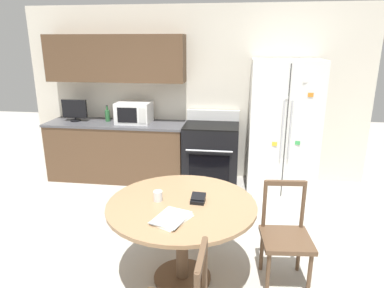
{
  "coord_description": "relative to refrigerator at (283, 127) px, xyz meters",
  "views": [
    {
      "loc": [
        0.69,
        -2.57,
        2.07
      ],
      "look_at": [
        0.17,
        1.15,
        0.95
      ],
      "focal_mm": 32.0,
      "sensor_mm": 36.0,
      "label": 1
    }
  ],
  "objects": [
    {
      "name": "ground_plane",
      "position": [
        -1.31,
        -2.22,
        -0.93
      ],
      "size": [
        14.0,
        14.0,
        0.0
      ],
      "primitive_type": "plane",
      "color": "#B2ADA3"
    },
    {
      "name": "back_wall",
      "position": [
        -1.61,
        0.37,
        0.51
      ],
      "size": [
        5.2,
        0.44,
        2.6
      ],
      "color": "silver",
      "rests_on": "ground_plane"
    },
    {
      "name": "kitchen_counter",
      "position": [
        -2.46,
        0.07,
        -0.48
      ],
      "size": [
        2.11,
        0.64,
        0.9
      ],
      "color": "brown",
      "rests_on": "ground_plane"
    },
    {
      "name": "refrigerator",
      "position": [
        0.0,
        0.0,
        0.0
      ],
      "size": [
        0.93,
        0.74,
        1.86
      ],
      "color": "white",
      "rests_on": "ground_plane"
    },
    {
      "name": "oven_range",
      "position": [
        -1.0,
        0.04,
        -0.46
      ],
      "size": [
        0.79,
        0.68,
        1.08
      ],
      "color": "black",
      "rests_on": "ground_plane"
    },
    {
      "name": "microwave",
      "position": [
        -2.17,
        0.08,
        0.13
      ],
      "size": [
        0.5,
        0.4,
        0.31
      ],
      "color": "white",
      "rests_on": "kitchen_counter"
    },
    {
      "name": "countertop_tv",
      "position": [
        -3.11,
        0.08,
        0.15
      ],
      "size": [
        0.38,
        0.16,
        0.33
      ],
      "color": "black",
      "rests_on": "kitchen_counter"
    },
    {
      "name": "counter_bottle",
      "position": [
        -2.61,
        0.13,
        0.07
      ],
      "size": [
        0.07,
        0.07,
        0.25
      ],
      "color": "#2D6B38",
      "rests_on": "kitchen_counter"
    },
    {
      "name": "dining_table",
      "position": [
        -1.07,
        -2.19,
        -0.31
      ],
      "size": [
        1.28,
        1.28,
        0.76
      ],
      "color": "#997551",
      "rests_on": "ground_plane"
    },
    {
      "name": "dining_chair_right",
      "position": [
        -0.17,
        -2.08,
        -0.49
      ],
      "size": [
        0.46,
        0.46,
        0.9
      ],
      "rotation": [
        0.0,
        0.0,
        3.24
      ],
      "color": "brown",
      "rests_on": "ground_plane"
    },
    {
      "name": "candle_glass",
      "position": [
        -1.28,
        -2.17,
        -0.13
      ],
      "size": [
        0.08,
        0.08,
        0.09
      ],
      "color": "silver",
      "rests_on": "dining_table"
    },
    {
      "name": "wallet",
      "position": [
        -0.93,
        -2.15,
        -0.14
      ],
      "size": [
        0.13,
        0.13,
        0.07
      ],
      "color": "black",
      "rests_on": "dining_table"
    },
    {
      "name": "mail_stack",
      "position": [
        -1.1,
        -2.48,
        -0.16
      ],
      "size": [
        0.33,
        0.37,
        0.02
      ],
      "color": "white",
      "rests_on": "dining_table"
    }
  ]
}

